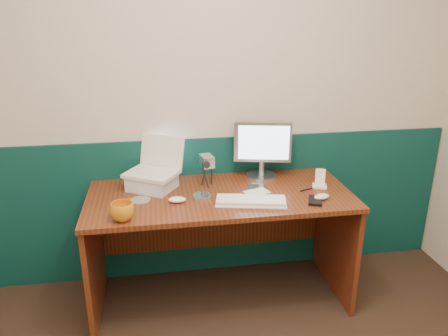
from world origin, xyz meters
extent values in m
cube|color=beige|center=(0.00, 1.75, 1.25)|extent=(3.50, 0.04, 2.50)
cube|color=#073332|center=(0.00, 1.74, 0.50)|extent=(3.48, 0.02, 1.00)
cube|color=#3D220B|center=(0.06, 1.38, 0.38)|extent=(1.60, 0.70, 0.75)
cube|color=silver|center=(-0.34, 1.52, 0.80)|extent=(0.34, 0.32, 0.09)
cube|color=white|center=(0.22, 1.21, 0.76)|extent=(0.42, 0.22, 0.02)
ellipsoid|color=silver|center=(0.64, 1.20, 0.77)|extent=(0.11, 0.08, 0.03)
ellipsoid|color=white|center=(-0.20, 1.29, 0.77)|extent=(0.11, 0.07, 0.03)
imported|color=orange|center=(-0.50, 1.11, 0.80)|extent=(0.16, 0.16, 0.10)
cylinder|color=silver|center=(-0.05, 1.33, 0.76)|extent=(0.11, 0.11, 0.02)
cylinder|color=#B6C0C6|center=(-0.42, 1.36, 0.75)|extent=(0.12, 0.12, 0.00)
cylinder|color=silver|center=(0.31, 1.46, 0.75)|extent=(0.12, 0.12, 0.00)
cylinder|color=black|center=(0.62, 1.35, 0.75)|extent=(0.12, 0.05, 0.01)
cube|color=white|center=(0.29, 1.36, 0.75)|extent=(0.17, 0.14, 0.00)
cube|color=white|center=(0.70, 1.38, 0.76)|extent=(0.11, 0.09, 0.02)
cube|color=white|center=(0.70, 1.38, 0.82)|extent=(0.07, 0.05, 0.11)
cube|color=black|center=(0.59, 1.17, 0.76)|extent=(0.12, 0.15, 0.02)
camera|label=1|loc=(-0.31, -1.04, 1.80)|focal=35.00mm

